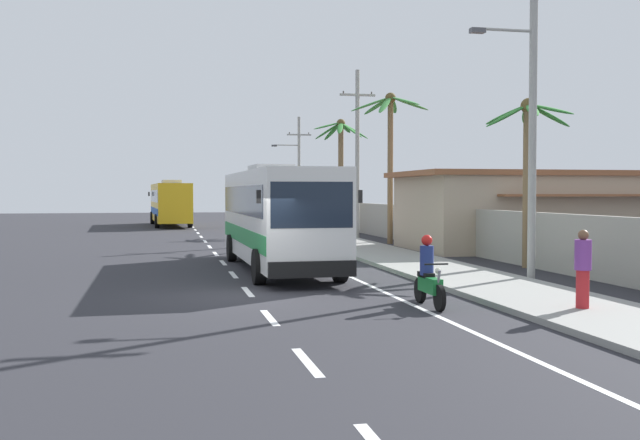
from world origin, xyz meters
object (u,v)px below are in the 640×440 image
(motorcycle_beside_bus, at_px, (429,278))
(utility_pole_nearest, at_px, (531,100))
(utility_pole_mid, at_px, (357,152))
(pedestrian_near_kerb, at_px, (333,222))
(coach_bus_foreground, at_px, (277,215))
(coach_bus_far_lane, at_px, (170,202))
(palm_second, at_px, (340,154))
(pedestrian_midwalk, at_px, (583,267))
(palm_third, at_px, (528,151))
(utility_pole_far, at_px, (298,168))
(pedestrian_far_walk, at_px, (348,225))
(palm_nearest, at_px, (390,134))
(roadside_building, at_px, (572,210))

(motorcycle_beside_bus, height_order, utility_pole_nearest, utility_pole_nearest)
(motorcycle_beside_bus, height_order, utility_pole_mid, utility_pole_mid)
(motorcycle_beside_bus, height_order, pedestrian_near_kerb, pedestrian_near_kerb)
(utility_pole_nearest, bearing_deg, coach_bus_foreground, 144.82)
(coach_bus_far_lane, xyz_separation_m, motorcycle_beside_bus, (5.52, -43.30, -1.21))
(palm_second, bearing_deg, pedestrian_midwalk, -94.23)
(coach_bus_foreground, xyz_separation_m, utility_pole_nearest, (6.90, -4.86, 3.52))
(pedestrian_near_kerb, distance_m, pedestrian_midwalk, 25.82)
(pedestrian_near_kerb, height_order, palm_third, palm_third)
(palm_second, bearing_deg, utility_pole_nearest, -91.22)
(pedestrian_midwalk, bearing_deg, utility_pole_mid, -88.29)
(coach_bus_far_lane, height_order, palm_second, palm_second)
(utility_pole_far, bearing_deg, coach_bus_far_lane, -179.97)
(coach_bus_foreground, bearing_deg, pedestrian_far_walk, 64.76)
(coach_bus_foreground, bearing_deg, palm_nearest, 56.07)
(pedestrian_near_kerb, bearing_deg, palm_second, 103.68)
(pedestrian_near_kerb, xyz_separation_m, pedestrian_far_walk, (-0.06, -3.67, 0.00))
(utility_pole_far, bearing_deg, palm_second, -88.14)
(coach_bus_foreground, distance_m, palm_nearest, 14.23)
(coach_bus_foreground, bearing_deg, pedestrian_midwalk, -64.45)
(palm_second, bearing_deg, coach_bus_far_lane, 129.59)
(utility_pole_nearest, xyz_separation_m, roadside_building, (8.38, 11.54, -3.59))
(palm_third, bearing_deg, utility_pole_mid, 96.76)
(utility_pole_far, xyz_separation_m, palm_third, (1.69, -35.73, -0.61))
(coach_bus_foreground, bearing_deg, motorcycle_beside_bus, -75.97)
(coach_bus_far_lane, bearing_deg, palm_nearest, -64.57)
(roadside_building, bearing_deg, palm_second, 117.93)
(coach_bus_foreground, relative_size, utility_pole_nearest, 1.11)
(pedestrian_near_kerb, relative_size, utility_pole_nearest, 0.16)
(utility_pole_mid, xyz_separation_m, palm_third, (1.90, -16.07, -0.83))
(pedestrian_near_kerb, xyz_separation_m, roadside_building, (9.79, -8.51, 0.85))
(utility_pole_nearest, distance_m, palm_third, 4.24)
(pedestrian_near_kerb, distance_m, utility_pole_far, 19.69)
(motorcycle_beside_bus, xyz_separation_m, pedestrian_midwalk, (2.87, -1.79, 0.36))
(utility_pole_far, bearing_deg, coach_bus_foreground, -101.54)
(pedestrian_near_kerb, relative_size, palm_second, 0.22)
(pedestrian_near_kerb, xyz_separation_m, palm_second, (1.97, 6.24, 4.17))
(palm_nearest, bearing_deg, palm_third, -85.18)
(pedestrian_near_kerb, relative_size, utility_pole_far, 0.18)
(palm_nearest, bearing_deg, utility_pole_mid, 103.77)
(coach_bus_foreground, height_order, roadside_building, coach_bus_foreground)
(motorcycle_beside_bus, xyz_separation_m, utility_pole_mid, (4.61, 23.65, 4.26))
(motorcycle_beside_bus, bearing_deg, palm_second, 80.17)
(motorcycle_beside_bus, xyz_separation_m, pedestrian_far_walk, (3.22, 20.36, 0.31))
(coach_bus_foreground, relative_size, pedestrian_far_walk, 7.08)
(pedestrian_near_kerb, relative_size, palm_nearest, 0.21)
(pedestrian_midwalk, height_order, palm_nearest, palm_nearest)
(utility_pole_far, bearing_deg, utility_pole_nearest, -90.20)
(palm_nearest, xyz_separation_m, palm_third, (1.07, -12.66, -1.56))
(utility_pole_far, distance_m, palm_second, 13.04)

